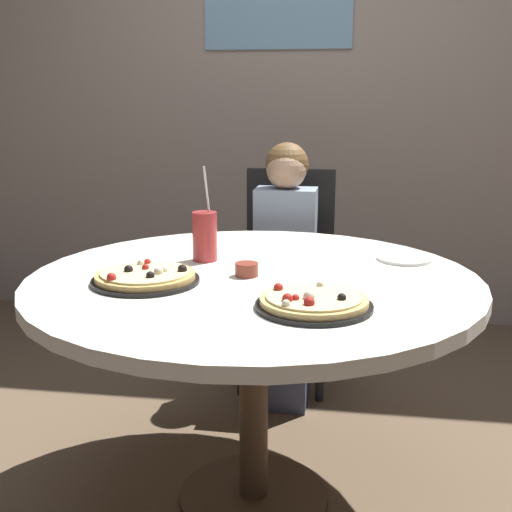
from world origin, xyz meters
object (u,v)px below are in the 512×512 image
Objects in this scene: diner_child at (283,285)px; pizza_cheese at (145,277)px; chair_wooden at (288,264)px; pizza_veggie at (313,302)px; soda_cup at (205,236)px; plate_small at (405,258)px; dining_table at (253,303)px; sauce_bowl at (247,270)px.

pizza_cheese is at bearing -107.53° from diner_child.
chair_wooden reaches higher than pizza_veggie.
chair_wooden is 0.91m from soda_cup.
plate_small is (0.65, 0.11, -0.08)m from soda_cup.
diner_child is at bearing 90.05° from dining_table.
pizza_veggie reaches higher than pizza_cheese.
pizza_veggie is at bearing -51.65° from sauce_bowl.
pizza_veggie is 1.67× the size of plate_small.
diner_child is 3.47× the size of pizza_cheese.
diner_child is at bearing 72.47° from pizza_cheese.
sauce_bowl is 0.39× the size of plate_small.
plate_small is at bearing -50.01° from diner_child.
pizza_veggie is 0.59m from soda_cup.
pizza_cheese is 4.46× the size of sauce_bowl.
pizza_cheese reaches higher than plate_small.
sauce_bowl is at bearing -91.22° from chair_wooden.
pizza_veggie is 0.35m from sauce_bowl.
chair_wooden reaches higher than sauce_bowl.
sauce_bowl is (-0.02, -0.82, 0.29)m from diner_child.
sauce_bowl is (-0.22, 0.28, 0.00)m from pizza_veggie.
plate_small is at bearing 64.51° from pizza_veggie.
chair_wooden reaches higher than pizza_cheese.
sauce_bowl is at bearing 22.45° from pizza_cheese.
sauce_bowl reaches higher than plate_small.
diner_child reaches higher than pizza_veggie.
diner_child is 0.76m from soda_cup.
dining_table is 0.30m from soda_cup.
dining_table is 0.84m from diner_child.
dining_table is 4.38× the size of soda_cup.
dining_table is at bearing -89.95° from diner_child.
chair_wooden is 0.89m from plate_small.
soda_cup is 0.66m from plate_small.
pizza_cheese is (-0.49, 0.16, 0.00)m from pizza_veggie.
pizza_cheese is 1.73× the size of plate_small.
plate_small is at bearing 27.15° from pizza_cheese.
chair_wooden is at bearing 122.10° from plate_small.
dining_table is 1.01m from chair_wooden.
diner_child is 1.02m from pizza_cheese.
dining_table is 4.49× the size of pizza_veggie.
plate_small is (0.46, -0.73, 0.22)m from chair_wooden.
diner_child reaches higher than chair_wooden.
plate_small is at bearing 9.30° from soda_cup.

